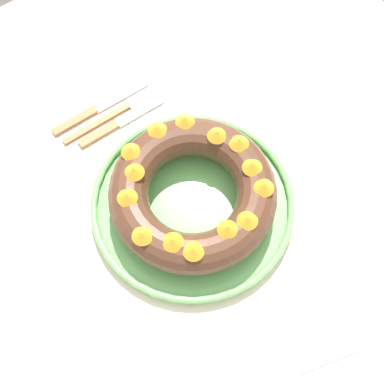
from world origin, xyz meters
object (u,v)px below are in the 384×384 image
(serving_dish, at_px, (192,203))
(bundt_cake, at_px, (192,192))
(cake_knife, at_px, (116,125))
(napkin, at_px, (310,320))
(fork, at_px, (116,113))
(serving_knife, at_px, (95,110))

(serving_dish, relative_size, bundt_cake, 1.26)
(cake_knife, height_order, napkin, cake_knife)
(fork, relative_size, serving_knife, 0.94)
(cake_knife, bearing_deg, napkin, 11.74)
(bundt_cake, xyz_separation_m, serving_knife, (-0.27, -0.04, -0.06))
(serving_knife, height_order, napkin, serving_knife)
(bundt_cake, height_order, serving_knife, bundt_cake)
(serving_dish, distance_m, serving_knife, 0.27)
(bundt_cake, height_order, napkin, bundt_cake)
(fork, relative_size, napkin, 1.42)
(fork, height_order, napkin, fork)
(cake_knife, xyz_separation_m, napkin, (0.49, 0.06, -0.00))
(serving_knife, distance_m, cake_knife, 0.05)
(fork, xyz_separation_m, cake_knife, (0.02, -0.01, -0.00))
(cake_knife, distance_m, napkin, 0.50)
(fork, distance_m, serving_knife, 0.04)
(bundt_cake, distance_m, fork, 0.25)
(serving_dish, distance_m, napkin, 0.28)
(cake_knife, bearing_deg, fork, 151.44)
(serving_dish, xyz_separation_m, bundt_cake, (-0.00, 0.00, 0.05))
(fork, xyz_separation_m, napkin, (0.52, 0.05, -0.00))
(serving_dish, xyz_separation_m, fork, (-0.24, -0.01, -0.01))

